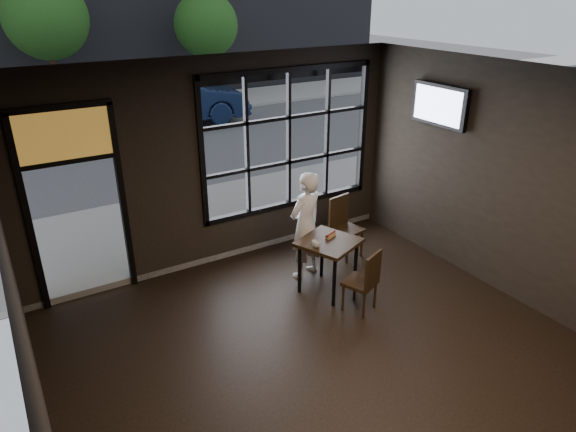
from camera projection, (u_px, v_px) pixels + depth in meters
floor at (360, 389)px, 5.64m from camera, size 6.00×7.00×0.02m
ceiling at (382, 94)px, 4.33m from camera, size 6.00×7.00×0.02m
wall_left at (34, 371)px, 3.57m from camera, size 0.04×7.00×3.20m
wall_right at (557, 201)px, 6.41m from camera, size 0.04×7.00×3.20m
window_frame at (289, 140)px, 8.20m from camera, size 3.06×0.12×2.28m
stained_transom at (64, 135)px, 6.42m from camera, size 1.20×0.06×0.70m
street_asphalt at (43, 80)px, 24.38m from camera, size 60.00×41.00×0.04m
cafe_table at (328, 266)px, 7.32m from camera, size 0.97×0.97×0.81m
chair_near at (360, 280)px, 6.86m from camera, size 0.51×0.51×0.90m
chair_window at (347, 228)px, 8.23m from camera, size 0.50×0.50×1.00m
man at (306, 226)px, 7.55m from camera, size 0.69×0.55×1.66m
hotdog at (331, 235)px, 7.26m from camera, size 0.22×0.15×0.06m
cup at (316, 244)px, 6.97m from camera, size 0.14×0.14×0.10m
tv at (440, 105)px, 7.61m from camera, size 0.12×1.05×0.61m
navy_car at (171, 99)px, 15.80m from camera, size 4.85×2.13×1.55m
maroon_car at (3, 120)px, 13.44m from camera, size 4.68×2.41×1.52m
tree_left at (46, 18)px, 16.18m from camera, size 2.62×2.62×4.47m
tree_right at (206, 25)px, 18.64m from camera, size 2.31×2.31×3.94m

